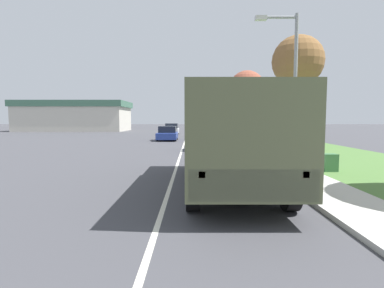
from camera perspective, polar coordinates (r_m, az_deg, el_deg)
ground_plane at (r=37.61m, az=-1.26°, el=1.54°), size 180.00×180.00×0.00m
lane_centre_stripe at (r=37.61m, az=-1.26°, el=1.54°), size 0.12×120.00×0.00m
sidewalk_right at (r=37.79m, az=5.58°, el=1.62°), size 1.80×120.00×0.12m
grass_strip_right at (r=38.49m, az=12.11°, el=1.52°), size 7.00×120.00×0.02m
military_truck at (r=9.27m, az=6.78°, el=1.80°), size 2.52×7.79×2.85m
car_nearest_ahead at (r=20.15m, az=2.74°, el=0.65°), size 1.89×4.51×1.46m
car_second_ahead at (r=29.84m, az=-4.91°, el=1.92°), size 1.91×4.02×1.41m
car_third_ahead at (r=41.19m, az=-4.10°, el=2.77°), size 1.85×4.58×1.53m
lamp_post at (r=12.64m, az=17.84°, el=12.23°), size 1.69×0.24×6.06m
tree_mid_right at (r=24.04m, az=19.29°, el=14.61°), size 3.74×3.74×8.20m
tree_far_right at (r=36.24m, az=10.18°, el=10.30°), size 4.20×4.20×7.77m
utility_box at (r=13.22m, az=24.49°, el=-3.21°), size 0.55×0.45×0.70m
building_distant at (r=57.96m, az=-21.60°, el=4.97°), size 18.91×9.86×5.27m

